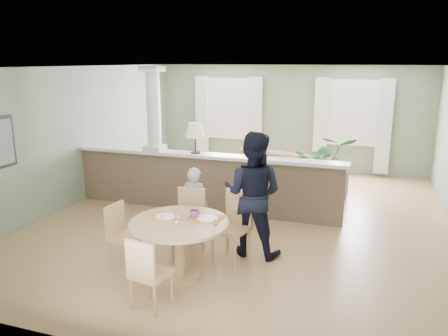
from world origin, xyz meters
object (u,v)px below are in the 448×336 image
(chair_side, at_px, (122,233))
(child_person, at_px, (195,205))
(houseplant, at_px, (327,168))
(sofa, at_px, (274,175))
(man_person, at_px, (253,194))
(dining_table, at_px, (180,233))
(chair_near, at_px, (147,271))
(chair_far_man, at_px, (234,223))
(chair_far_boy, at_px, (189,218))

(chair_side, height_order, child_person, child_person)
(houseplant, distance_m, chair_side, 4.52)
(sofa, xyz_separation_m, man_person, (0.33, -3.06, 0.50))
(houseplant, height_order, chair_side, houseplant)
(man_person, bearing_deg, child_person, -4.44)
(sofa, distance_m, chair_side, 4.24)
(sofa, bearing_deg, chair_side, -90.41)
(sofa, distance_m, dining_table, 4.10)
(chair_near, xyz_separation_m, child_person, (-0.24, 2.01, 0.12))
(dining_table, height_order, chair_near, chair_near)
(chair_near, bearing_deg, chair_far_man, -99.32)
(chair_near, height_order, child_person, child_person)
(chair_near, height_order, man_person, man_person)
(chair_far_boy, distance_m, chair_far_man, 0.70)
(chair_near, xyz_separation_m, chair_side, (-0.87, 0.89, 0.00))
(sofa, distance_m, chair_far_man, 3.35)
(dining_table, bearing_deg, sofa, 84.86)
(sofa, relative_size, chair_far_boy, 2.97)
(houseplant, xyz_separation_m, chair_far_man, (-0.97, -3.14, -0.14))
(houseplant, height_order, chair_far_boy, houseplant)
(chair_far_boy, height_order, chair_near, chair_far_boy)
(dining_table, relative_size, chair_far_man, 1.28)
(dining_table, relative_size, chair_far_boy, 1.33)
(chair_far_man, bearing_deg, houseplant, 88.71)
(sofa, xyz_separation_m, chair_far_man, (0.14, -3.34, 0.14))
(houseplant, xyz_separation_m, dining_table, (-1.48, -3.88, -0.08))
(chair_side, relative_size, child_person, 0.74)
(houseplant, height_order, child_person, houseplant)
(chair_far_boy, relative_size, man_person, 0.53)
(dining_table, height_order, chair_far_boy, chair_far_boy)
(dining_table, xyz_separation_m, chair_far_boy, (-0.19, 0.75, -0.09))
(chair_far_man, bearing_deg, sofa, 108.36)
(sofa, relative_size, chair_near, 3.24)
(sofa, xyz_separation_m, chair_side, (-1.26, -4.04, 0.07))
(chair_far_man, xyz_separation_m, man_person, (0.19, 0.28, 0.36))
(man_person, bearing_deg, houseplant, -102.20)
(chair_far_boy, relative_size, child_person, 0.80)
(chair_far_man, xyz_separation_m, chair_side, (-1.40, -0.70, -0.06))
(houseplant, bearing_deg, man_person, -105.30)
(dining_table, distance_m, chair_far_boy, 0.78)
(chair_far_boy, relative_size, chair_near, 1.09)
(chair_side, relative_size, man_person, 0.49)
(sofa, bearing_deg, chair_far_boy, -82.56)
(sofa, height_order, child_person, child_person)
(houseplant, height_order, dining_table, houseplant)
(child_person, bearing_deg, chair_far_boy, 101.72)
(dining_table, xyz_separation_m, child_person, (-0.27, 1.15, -0.02))
(dining_table, relative_size, chair_near, 1.45)
(chair_near, distance_m, chair_side, 1.25)
(dining_table, bearing_deg, chair_far_man, 55.47)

